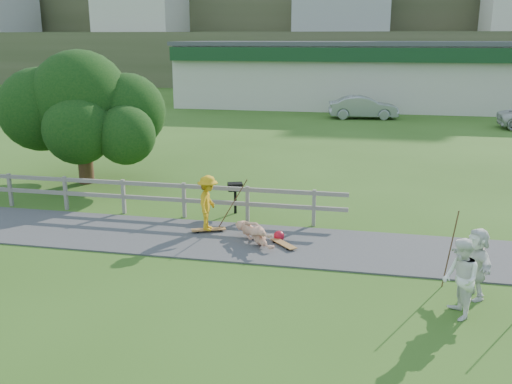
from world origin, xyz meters
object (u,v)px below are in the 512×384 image
skater_fallen (255,233)px  car_silver (363,107)px  spectator_d (476,263)px  bbq (235,198)px  spectator_a (461,279)px  tree (83,129)px  skater_rider (208,206)px

skater_fallen → car_silver: car_silver is taller
spectator_d → car_silver: (-3.15, 27.92, -0.00)m
bbq → spectator_a: bearing=-64.6°
spectator_a → car_silver: size_ratio=0.35×
spectator_a → spectator_d: spectator_a is taller
spectator_a → skater_fallen: bearing=-136.2°
spectator_d → spectator_a: bearing=-43.1°
spectator_a → tree: bearing=-136.4°
spectator_d → tree: size_ratio=0.26×
spectator_a → tree: size_ratio=0.28×
skater_rider → spectator_a: spectator_a is taller
spectator_a → tree: 15.18m
car_silver → tree: bearing=146.6°
skater_rider → car_silver: skater_rider is taller
spectator_a → bbq: spectator_a is taller
spectator_a → skater_rider: bearing=-133.7°
tree → skater_rider: bearing=-36.6°
car_silver → spectator_a: bearing=177.6°
car_silver → tree: (-9.82, -20.48, 1.32)m
spectator_a → car_silver: 29.08m
spectator_a → spectator_d: 1.12m
car_silver → bbq: bearing=164.1°
skater_rider → car_silver: 25.36m
skater_fallen → spectator_a: bearing=-74.7°
spectator_d → bbq: (-6.44, 4.80, -0.28)m
tree → spectator_a: bearing=-34.1°
skater_rider → bbq: skater_rider is taller
skater_fallen → spectator_a: size_ratio=1.03×
car_silver → skater_fallen: bearing=167.5°
tree → bbq: 7.22m
spectator_d → car_silver: size_ratio=0.33×
skater_rider → skater_fallen: size_ratio=0.94×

